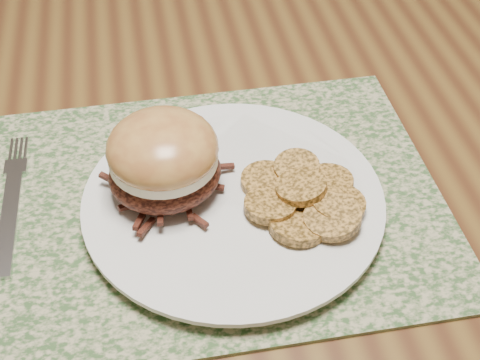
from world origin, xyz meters
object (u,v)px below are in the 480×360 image
(dining_table, at_px, (271,168))
(pork_sandwich, at_px, (164,159))
(dinner_plate, at_px, (233,202))
(fork, at_px, (12,200))

(dining_table, relative_size, pork_sandwich, 11.85)
(dinner_plate, distance_m, pork_sandwich, 0.08)
(dining_table, bearing_deg, dinner_plate, -116.53)
(dinner_plate, height_order, fork, dinner_plate)
(dining_table, relative_size, fork, 8.19)
(dinner_plate, height_order, pork_sandwich, pork_sandwich)
(dining_table, xyz_separation_m, fork, (-0.27, -0.09, 0.09))
(dining_table, distance_m, dinner_plate, 0.18)
(dinner_plate, bearing_deg, dining_table, 63.47)
(dinner_plate, relative_size, pork_sandwich, 2.05)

